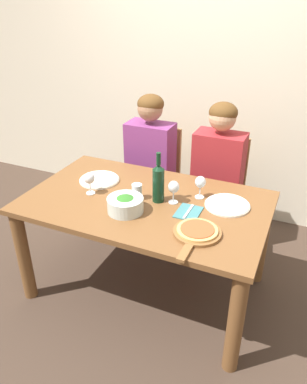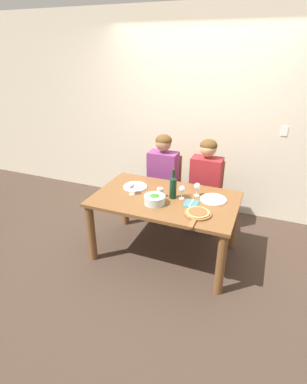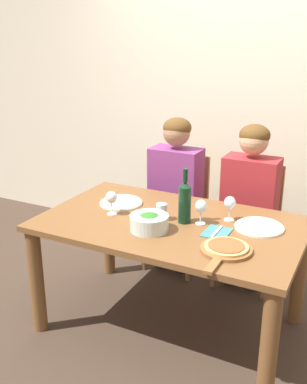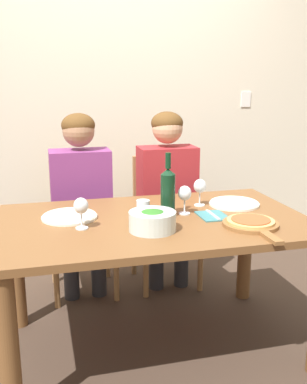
{
  "view_description": "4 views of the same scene",
  "coord_description": "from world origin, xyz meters",
  "px_view_note": "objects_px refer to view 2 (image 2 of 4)",
  "views": [
    {
      "loc": [
        0.89,
        -1.88,
        1.91
      ],
      "look_at": [
        0.07,
        -0.03,
        0.81
      ],
      "focal_mm": 35.0,
      "sensor_mm": 36.0,
      "label": 1
    },
    {
      "loc": [
        0.97,
        -2.73,
        2.19
      ],
      "look_at": [
        -0.14,
        -0.0,
        0.77
      ],
      "focal_mm": 28.0,
      "sensor_mm": 36.0,
      "label": 2
    },
    {
      "loc": [
        1.03,
        -2.24,
        1.77
      ],
      "look_at": [
        -0.13,
        0.03,
        0.88
      ],
      "focal_mm": 42.0,
      "sensor_mm": 36.0,
      "label": 3
    },
    {
      "loc": [
        -0.55,
        -2.09,
        1.4
      ],
      "look_at": [
        0.02,
        0.12,
        0.83
      ],
      "focal_mm": 42.0,
      "sensor_mm": 36.0,
      "label": 4
    }
  ],
  "objects_px": {
    "person_woman": "(163,171)",
    "wine_glass_right": "(197,187)",
    "chair_right": "(206,192)",
    "pizza_on_board": "(197,214)",
    "person_man": "(206,177)",
    "dinner_plate_right": "(213,199)",
    "wine_glass_left": "(132,186)",
    "water_tumbler": "(160,193)",
    "fork_on_napkin": "(191,204)",
    "dinner_plate_left": "(135,187)",
    "broccoli_bowl": "(155,200)",
    "wine_bottle": "(173,187)",
    "chair_left": "(165,185)",
    "wine_glass_centre": "(182,190)"
  },
  "relations": [
    {
      "from": "broccoli_bowl",
      "to": "wine_glass_centre",
      "type": "bearing_deg",
      "value": 43.35
    },
    {
      "from": "dinner_plate_right",
      "to": "wine_glass_left",
      "type": "xyz_separation_m",
      "value": [
        -0.87,
        -0.2,
        0.1
      ]
    },
    {
      "from": "broccoli_bowl",
      "to": "pizza_on_board",
      "type": "xyz_separation_m",
      "value": [
        0.47,
        -0.06,
        -0.03
      ]
    },
    {
      "from": "wine_glass_right",
      "to": "wine_glass_left",
      "type": "bearing_deg",
      "value": -160.55
    },
    {
      "from": "person_man",
      "to": "dinner_plate_right",
      "type": "xyz_separation_m",
      "value": [
        0.22,
        -0.58,
        0.01
      ]
    },
    {
      "from": "dinner_plate_right",
      "to": "chair_right",
      "type": "bearing_deg",
      "value": 107.55
    },
    {
      "from": "chair_left",
      "to": "chair_right",
      "type": "distance_m",
      "value": 0.58
    },
    {
      "from": "dinner_plate_left",
      "to": "dinner_plate_right",
      "type": "xyz_separation_m",
      "value": [
        0.91,
        0.02,
        0.0
      ]
    },
    {
      "from": "person_woman",
      "to": "broccoli_bowl",
      "type": "bearing_deg",
      "value": -74.71
    },
    {
      "from": "broccoli_bowl",
      "to": "pizza_on_board",
      "type": "relative_size",
      "value": 0.54
    },
    {
      "from": "person_woman",
      "to": "wine_bottle",
      "type": "height_order",
      "value": "person_woman"
    },
    {
      "from": "chair_left",
      "to": "broccoli_bowl",
      "type": "xyz_separation_m",
      "value": [
        0.24,
        -1.0,
        0.29
      ]
    },
    {
      "from": "chair_right",
      "to": "pizza_on_board",
      "type": "relative_size",
      "value": 2.16
    },
    {
      "from": "chair_right",
      "to": "wine_glass_left",
      "type": "bearing_deg",
      "value": -126.05
    },
    {
      "from": "chair_right",
      "to": "person_woman",
      "type": "xyz_separation_m",
      "value": [
        -0.58,
        -0.11,
        0.25
      ]
    },
    {
      "from": "wine_glass_left",
      "to": "wine_glass_centre",
      "type": "relative_size",
      "value": 1.0
    },
    {
      "from": "wine_bottle",
      "to": "fork_on_napkin",
      "type": "xyz_separation_m",
      "value": [
        0.22,
        -0.06,
        -0.13
      ]
    },
    {
      "from": "person_man",
      "to": "wine_glass_centre",
      "type": "xyz_separation_m",
      "value": [
        -0.11,
        -0.67,
        0.1
      ]
    },
    {
      "from": "person_woman",
      "to": "dinner_plate_right",
      "type": "height_order",
      "value": "person_woman"
    },
    {
      "from": "broccoli_bowl",
      "to": "water_tumbler",
      "type": "bearing_deg",
      "value": 91.67
    },
    {
      "from": "wine_bottle",
      "to": "wine_glass_right",
      "type": "bearing_deg",
      "value": 33.01
    },
    {
      "from": "dinner_plate_right",
      "to": "pizza_on_board",
      "type": "distance_m",
      "value": 0.38
    },
    {
      "from": "dinner_plate_right",
      "to": "water_tumbler",
      "type": "relative_size",
      "value": 2.77
    },
    {
      "from": "person_man",
      "to": "dinner_plate_right",
      "type": "relative_size",
      "value": 4.29
    },
    {
      "from": "dinner_plate_left",
      "to": "water_tumbler",
      "type": "height_order",
      "value": "water_tumbler"
    },
    {
      "from": "chair_left",
      "to": "wine_bottle",
      "type": "xyz_separation_m",
      "value": [
        0.37,
        -0.8,
        0.38
      ]
    },
    {
      "from": "person_woman",
      "to": "dinner_plate_left",
      "type": "distance_m",
      "value": 0.61
    },
    {
      "from": "dinner_plate_right",
      "to": "water_tumbler",
      "type": "distance_m",
      "value": 0.58
    },
    {
      "from": "chair_left",
      "to": "dinner_plate_left",
      "type": "xyz_separation_m",
      "value": [
        -0.12,
        -0.71,
        0.26
      ]
    },
    {
      "from": "chair_right",
      "to": "broccoli_bowl",
      "type": "relative_size",
      "value": 4.0
    },
    {
      "from": "wine_glass_left",
      "to": "water_tumbler",
      "type": "bearing_deg",
      "value": 11.26
    },
    {
      "from": "wine_bottle",
      "to": "dinner_plate_left",
      "type": "distance_m",
      "value": 0.52
    },
    {
      "from": "person_woman",
      "to": "water_tumbler",
      "type": "relative_size",
      "value": 11.89
    },
    {
      "from": "wine_glass_left",
      "to": "water_tumbler",
      "type": "distance_m",
      "value": 0.32
    },
    {
      "from": "wine_glass_right",
      "to": "fork_on_napkin",
      "type": "relative_size",
      "value": 0.84
    },
    {
      "from": "chair_left",
      "to": "wine_glass_left",
      "type": "xyz_separation_m",
      "value": [
        -0.07,
        -0.89,
        0.35
      ]
    },
    {
      "from": "wine_glass_centre",
      "to": "dinner_plate_right",
      "type": "bearing_deg",
      "value": 16.13
    },
    {
      "from": "person_man",
      "to": "dinner_plate_left",
      "type": "relative_size",
      "value": 4.29
    },
    {
      "from": "person_man",
      "to": "broccoli_bowl",
      "type": "bearing_deg",
      "value": -110.55
    },
    {
      "from": "wine_glass_left",
      "to": "fork_on_napkin",
      "type": "distance_m",
      "value": 0.68
    },
    {
      "from": "wine_glass_centre",
      "to": "water_tumbler",
      "type": "distance_m",
      "value": 0.24
    },
    {
      "from": "dinner_plate_right",
      "to": "broccoli_bowl",
      "type": "bearing_deg",
      "value": -150.79
    },
    {
      "from": "chair_left",
      "to": "fork_on_napkin",
      "type": "xyz_separation_m",
      "value": [
        0.6,
        -0.86,
        0.25
      ]
    },
    {
      "from": "person_woman",
      "to": "chair_right",
      "type": "bearing_deg",
      "value": 10.8
    },
    {
      "from": "person_woman",
      "to": "wine_glass_right",
      "type": "relative_size",
      "value": 7.98
    },
    {
      "from": "water_tumbler",
      "to": "chair_right",
      "type": "bearing_deg",
      "value": 67.83
    },
    {
      "from": "wine_bottle",
      "to": "pizza_on_board",
      "type": "bearing_deg",
      "value": -37.37
    },
    {
      "from": "broccoli_bowl",
      "to": "dinner_plate_right",
      "type": "distance_m",
      "value": 0.63
    },
    {
      "from": "chair_right",
      "to": "broccoli_bowl",
      "type": "bearing_deg",
      "value": -108.45
    },
    {
      "from": "fork_on_napkin",
      "to": "person_man",
      "type": "bearing_deg",
      "value": 91.7
    }
  ]
}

